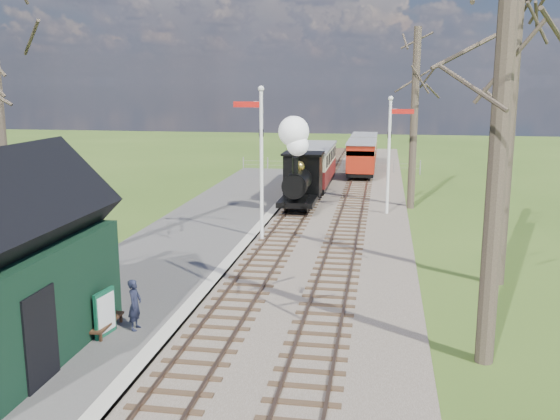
{
  "coord_description": "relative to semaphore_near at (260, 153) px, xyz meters",
  "views": [
    {
      "loc": [
        4.05,
        -8.04,
        6.37
      ],
      "look_at": [
        0.25,
        14.76,
        1.6
      ],
      "focal_mm": 40.0,
      "sensor_mm": 36.0,
      "label": 1
    }
  ],
  "objects": [
    {
      "name": "ballast_bed",
      "position": [
        2.07,
        6.0,
        -3.57
      ],
      "size": [
        8.0,
        60.0,
        0.1
      ],
      "primitive_type": "cube",
      "color": "brown",
      "rests_on": "ground"
    },
    {
      "name": "sign_board",
      "position": [
        -1.83,
        -10.42,
        -2.84
      ],
      "size": [
        0.22,
        0.79,
        1.16
      ],
      "color": "#104E33",
      "rests_on": "platform"
    },
    {
      "name": "fence_line",
      "position": [
        1.07,
        20.0,
        -3.07
      ],
      "size": [
        12.6,
        0.08,
        1.0
      ],
      "color": "slate",
      "rests_on": "ground"
    },
    {
      "name": "semaphore_near",
      "position": [
        0.0,
        0.0,
        0.0
      ],
      "size": [
        1.22,
        0.24,
        6.22
      ],
      "color": "silver",
      "rests_on": "ground"
    },
    {
      "name": "person",
      "position": [
        -1.25,
        -9.94,
        -2.76
      ],
      "size": [
        0.32,
        0.48,
        1.31
      ],
      "primitive_type": "imported",
      "rotation": [
        0.0,
        0.0,
        1.57
      ],
      "color": "#1B1E31",
      "rests_on": "platform"
    },
    {
      "name": "bench",
      "position": [
        -2.06,
        -10.19,
        -3.03
      ],
      "size": [
        0.45,
        1.46,
        0.83
      ],
      "color": "#3E2616",
      "rests_on": "platform"
    },
    {
      "name": "coach",
      "position": [
        0.77,
        12.27,
        -2.07
      ],
      "size": [
        2.16,
        7.39,
        2.27
      ],
      "color": "black",
      "rests_on": "ground"
    },
    {
      "name": "red_carriage_b",
      "position": [
        3.37,
        23.24,
        -2.23
      ],
      "size": [
        1.89,
        4.68,
        1.99
      ],
      "color": "black",
      "rests_on": "ground"
    },
    {
      "name": "semaphore_far",
      "position": [
        5.14,
        6.0,
        -0.27
      ],
      "size": [
        1.22,
        0.24,
        5.72
      ],
      "color": "silver",
      "rests_on": "ground"
    },
    {
      "name": "coping_strip",
      "position": [
        -0.43,
        -2.0,
        -3.52
      ],
      "size": [
        0.4,
        44.0,
        0.21
      ],
      "primitive_type": "cube",
      "color": "#B2AD9E",
      "rests_on": "ground"
    },
    {
      "name": "distant_hills",
      "position": [
        2.17,
        48.38,
        -19.83
      ],
      "size": [
        114.4,
        48.0,
        22.02
      ],
      "color": "#385B23",
      "rests_on": "ground"
    },
    {
      "name": "locomotive",
      "position": [
        0.76,
        6.2,
        -1.5
      ],
      "size": [
        1.85,
        4.31,
        4.62
      ],
      "color": "black",
      "rests_on": "ground"
    },
    {
      "name": "red_carriage_a",
      "position": [
        3.37,
        17.74,
        -2.23
      ],
      "size": [
        1.89,
        4.68,
        1.99
      ],
      "color": "black",
      "rests_on": "ground"
    },
    {
      "name": "platform",
      "position": [
        -2.73,
        -2.0,
        -3.52
      ],
      "size": [
        5.0,
        44.0,
        0.2
      ],
      "primitive_type": "cube",
      "color": "#474442",
      "rests_on": "ground"
    },
    {
      "name": "track_near",
      "position": [
        0.77,
        6.0,
        -3.52
      ],
      "size": [
        1.6,
        60.0,
        0.15
      ],
      "color": "brown",
      "rests_on": "ground"
    },
    {
      "name": "track_far",
      "position": [
        3.37,
        6.0,
        -3.52
      ],
      "size": [
        1.6,
        60.0,
        0.15
      ],
      "color": "brown",
      "rests_on": "ground"
    },
    {
      "name": "bare_trees",
      "position": [
        2.1,
        -5.9,
        1.59
      ],
      "size": [
        15.51,
        22.39,
        12.0
      ],
      "color": "#382D23",
      "rests_on": "ground"
    }
  ]
}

